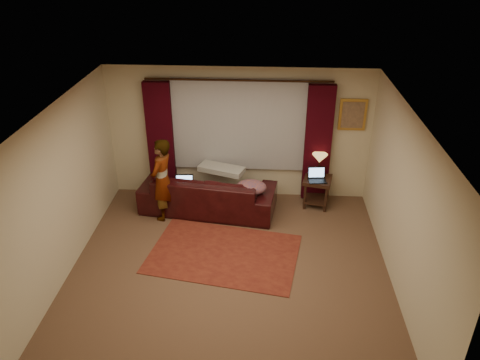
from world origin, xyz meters
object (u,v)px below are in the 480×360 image
object	(u,v)px
sofa	(208,186)
end_table	(317,192)
laptop_sofa	(184,184)
tiffany_lamp	(319,165)
person	(162,180)
laptop_table	(318,176)

from	to	relation	value
sofa	end_table	distance (m)	2.09
laptop_sofa	tiffany_lamp	size ratio (longest dim) A/B	0.79
laptop_sofa	person	size ratio (longest dim) A/B	0.23
sofa	laptop_table	bearing A→B (deg)	-167.84
sofa	tiffany_lamp	xyz separation A→B (m)	(2.08, 0.37, 0.31)
end_table	sofa	bearing A→B (deg)	-172.36
sofa	end_table	bearing A→B (deg)	-164.81
laptop_sofa	laptop_table	size ratio (longest dim) A/B	1.02
laptop_table	person	size ratio (longest dim) A/B	0.23
tiffany_lamp	person	world-z (taller)	person
laptop_sofa	laptop_table	xyz separation A→B (m)	(2.47, 0.33, 0.08)
laptop_table	person	bearing A→B (deg)	-176.21
sofa	laptop_table	distance (m)	2.06
end_table	laptop_table	distance (m)	0.43
laptop_sofa	tiffany_lamp	xyz separation A→B (m)	(2.50, 0.54, 0.19)
laptop_sofa	person	xyz separation A→B (m)	(-0.36, -0.15, 0.15)
end_table	laptop_table	size ratio (longest dim) A/B	1.65
tiffany_lamp	person	bearing A→B (deg)	-166.46
sofa	tiffany_lamp	distance (m)	2.13
laptop_sofa	tiffany_lamp	distance (m)	2.57
end_table	tiffany_lamp	bearing A→B (deg)	81.23
sofa	laptop_table	size ratio (longest dim) A/B	7.04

